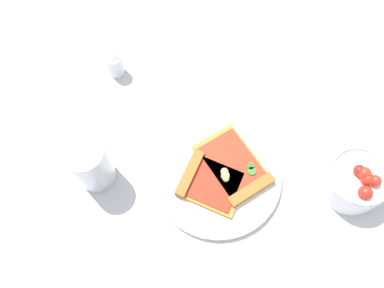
% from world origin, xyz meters
% --- Properties ---
extents(ground_plane, '(2.40, 2.40, 0.00)m').
position_xyz_m(ground_plane, '(0.00, 0.00, 0.00)').
color(ground_plane, silver).
rests_on(ground_plane, ground).
extents(plate, '(0.25, 0.25, 0.01)m').
position_xyz_m(plate, '(0.01, -0.01, 0.01)').
color(plate, silver).
rests_on(plate, ground_plane).
extents(pizza_slice_near, '(0.17, 0.15, 0.02)m').
position_xyz_m(pizza_slice_near, '(0.00, 0.02, 0.02)').
color(pizza_slice_near, gold).
rests_on(pizza_slice_near, plate).
extents(pizza_slice_far, '(0.14, 0.15, 0.02)m').
position_xyz_m(pizza_slice_far, '(0.02, -0.03, 0.02)').
color(pizza_slice_far, gold).
rests_on(pizza_slice_far, plate).
extents(salad_bowl, '(0.12, 0.12, 0.09)m').
position_xyz_m(salad_bowl, '(0.07, 0.23, 0.04)').
color(salad_bowl, white).
rests_on(salad_bowl, ground_plane).
extents(soda_glass, '(0.07, 0.07, 0.12)m').
position_xyz_m(soda_glass, '(-0.03, -0.24, 0.06)').
color(soda_glass, silver).
rests_on(soda_glass, ground_plane).
extents(pepper_shaker, '(0.04, 0.04, 0.07)m').
position_xyz_m(pepper_shaker, '(-0.27, -0.18, 0.03)').
color(pepper_shaker, silver).
rests_on(pepper_shaker, ground_plane).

